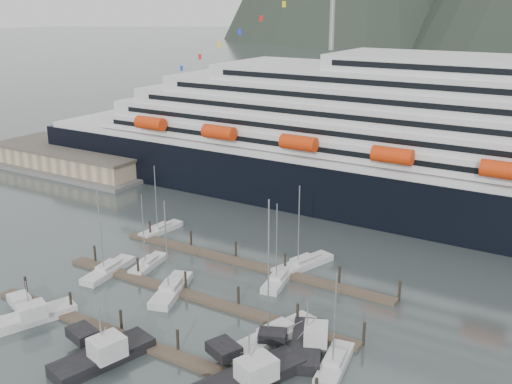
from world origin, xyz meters
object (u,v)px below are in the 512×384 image
sailboat_h (335,364)px  trawler_e (305,343)px  sailboat_f (278,280)px  sailboat_g (303,265)px  trawler_a (30,316)px  warehouse (75,160)px  trawler_d (249,375)px  trawler_b (102,354)px  sailboat_d (275,335)px  sailboat_e (161,230)px  sailboat_a (148,264)px  sailboat_b (108,271)px  sailboat_c (171,290)px

sailboat_h → trawler_e: bearing=61.3°
sailboat_f → sailboat_g: (0.58, 6.80, 0.01)m
sailboat_g → trawler_a: (-22.44, -33.30, 0.41)m
warehouse → trawler_d: (83.25, -51.57, -1.28)m
trawler_b → warehouse: bearing=64.0°
warehouse → sailboat_d: 91.65m
sailboat_e → sailboat_f: size_ratio=0.99×
sailboat_a → trawler_e: (31.53, -8.02, 0.49)m
sailboat_f → sailboat_h: size_ratio=1.04×
trawler_a → trawler_d: bearing=-61.8°
sailboat_f → trawler_a: sailboat_f is taller
warehouse → trawler_e: bearing=-26.4°
sailboat_a → sailboat_h: 37.26m
trawler_b → trawler_a: bearing=98.0°
sailboat_h → trawler_d: sailboat_h is taller
sailboat_f → warehouse: bearing=58.2°
sailboat_f → trawler_a: bearing=130.0°
sailboat_a → sailboat_e: sailboat_e is taller
sailboat_d → warehouse: bearing=78.4°
sailboat_f → sailboat_a: bearing=95.4°
sailboat_a → sailboat_b: sailboat_b is taller
sailboat_f → trawler_e: size_ratio=1.16×
sailboat_g → trawler_d: 30.81m
sailboat_e → warehouse: bearing=68.2°
warehouse → sailboat_d: (81.28, -42.31, -1.78)m
sailboat_b → trawler_e: bearing=-102.4°
sailboat_b → sailboat_g: sailboat_b is taller
sailboat_b → trawler_d: 35.05m
sailboat_d → sailboat_h: sailboat_d is taller
sailboat_d → trawler_b: bearing=151.3°
warehouse → sailboat_g: bearing=-16.4°
sailboat_c → trawler_e: 23.00m
sailboat_f → sailboat_g: 6.82m
sailboat_c → sailboat_f: bearing=-65.5°
sailboat_f → trawler_b: bearing=155.1°
sailboat_e → sailboat_h: (44.00, -22.08, 0.01)m
warehouse → sailboat_a: (53.99, -34.52, -1.84)m
trawler_b → sailboat_g: bearing=1.9°
sailboat_e → trawler_d: (37.25, -29.57, 0.56)m
sailboat_b → sailboat_e: sailboat_b is taller
sailboat_d → sailboat_h: bearing=-85.6°
sailboat_e → sailboat_f: sailboat_f is taller
sailboat_h → sailboat_b: bearing=73.7°
sailboat_c → trawler_b: size_ratio=1.17×
sailboat_g → trawler_d: sailboat_g is taller
sailboat_d → sailboat_g: (-6.69, 20.30, -0.04)m
warehouse → sailboat_c: bearing=-32.3°
sailboat_c → sailboat_b: bearing=70.4°
sailboat_a → sailboat_d: size_ratio=0.66×
sailboat_b → trawler_d: (32.90, -12.10, 0.53)m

